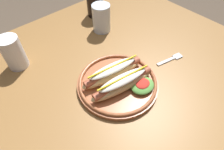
{
  "coord_description": "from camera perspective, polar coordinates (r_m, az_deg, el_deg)",
  "views": [
    {
      "loc": [
        -0.27,
        -0.37,
        1.28
      ],
      "look_at": [
        0.02,
        -0.04,
        0.77
      ],
      "focal_mm": 30.68,
      "sensor_mm": 36.0,
      "label": 1
    }
  ],
  "objects": [
    {
      "name": "water_cup",
      "position": [
        0.9,
        -3.19,
        16.57
      ],
      "size": [
        0.08,
        0.08,
        0.12
      ],
      "primitive_type": "cylinder",
      "color": "silver",
      "rests_on": "dining_table"
    },
    {
      "name": "soda_cup",
      "position": [
        1.01,
        -5.12,
        20.74
      ],
      "size": [
        0.08,
        0.08,
        0.14
      ],
      "primitive_type": "cylinder",
      "color": "black",
      "rests_on": "dining_table"
    },
    {
      "name": "dining_table",
      "position": [
        0.78,
        -3.1,
        -5.18
      ],
      "size": [
        1.31,
        1.02,
        0.74
      ],
      "color": "olive",
      "rests_on": "ground_plane"
    },
    {
      "name": "hot_dog_plate",
      "position": [
        0.66,
        2.05,
        -1.76
      ],
      "size": [
        0.29,
        0.29,
        0.08
      ],
      "color": "#9E5633",
      "rests_on": "dining_table"
    },
    {
      "name": "ground_plane",
      "position": [
        1.36,
        -1.9,
        -21.54
      ],
      "size": [
        8.0,
        8.0,
        0.0
      ],
      "primitive_type": "plane",
      "color": "brown"
    },
    {
      "name": "fork",
      "position": [
        0.81,
        17.3,
        4.62
      ],
      "size": [
        0.12,
        0.05,
        0.0
      ],
      "rotation": [
        0.0,
        0.0,
        -0.23
      ],
      "color": "silver",
      "rests_on": "dining_table"
    },
    {
      "name": "extra_cup",
      "position": [
        0.79,
        -27.33,
        5.88
      ],
      "size": [
        0.07,
        0.07,
        0.13
      ],
      "primitive_type": "cylinder",
      "color": "white",
      "rests_on": "dining_table"
    }
  ]
}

